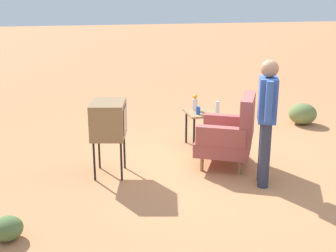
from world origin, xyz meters
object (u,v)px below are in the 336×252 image
object	(u,v)px
armchair	(231,134)
bottle_short_clear	(218,107)
flower_vase	(195,101)
soda_can_blue	(198,110)
tv_on_stand	(109,120)
side_table	(204,117)
person_standing	(267,115)

from	to	relation	value
armchair	bottle_short_clear	distance (m)	0.81
bottle_short_clear	flower_vase	bearing A→B (deg)	-137.10
armchair	soda_can_blue	size ratio (longest dim) A/B	8.69
tv_on_stand	bottle_short_clear	size ratio (longest dim) A/B	5.15
side_table	bottle_short_clear	size ratio (longest dim) A/B	2.91
bottle_short_clear	person_standing	bearing A→B (deg)	5.03
armchair	bottle_short_clear	xyz separation A→B (m)	(-0.78, 0.07, 0.18)
person_standing	soda_can_blue	world-z (taller)	person_standing
person_standing	soda_can_blue	bearing A→B (deg)	-163.75
armchair	flower_vase	size ratio (longest dim) A/B	4.00
person_standing	bottle_short_clear	xyz separation A→B (m)	(-1.46, -0.13, -0.26)
person_standing	flower_vase	world-z (taller)	person_standing
armchair	bottle_short_clear	size ratio (longest dim) A/B	5.30
side_table	person_standing	world-z (taller)	person_standing
soda_can_blue	armchair	bearing A→B (deg)	16.40
armchair	tv_on_stand	size ratio (longest dim) A/B	1.03
tv_on_stand	soda_can_blue	distance (m)	1.64
side_table	armchair	bearing A→B (deg)	6.64
side_table	flower_vase	distance (m)	0.29
side_table	soda_can_blue	world-z (taller)	soda_can_blue
armchair	flower_vase	distance (m)	1.13
side_table	person_standing	size ratio (longest dim) A/B	0.36
person_standing	bottle_short_clear	world-z (taller)	person_standing
side_table	person_standing	xyz separation A→B (m)	(1.62, 0.31, 0.44)
armchair	person_standing	xyz separation A→B (m)	(0.68, 0.20, 0.44)
side_table	soda_can_blue	xyz separation A→B (m)	(0.12, -0.13, 0.14)
armchair	person_standing	size ratio (longest dim) A/B	0.65
armchair	bottle_short_clear	bearing A→B (deg)	175.08
side_table	person_standing	distance (m)	1.71
armchair	soda_can_blue	bearing A→B (deg)	-163.60
person_standing	tv_on_stand	bearing A→B (deg)	-112.49
tv_on_stand	armchair	bearing A→B (deg)	86.26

